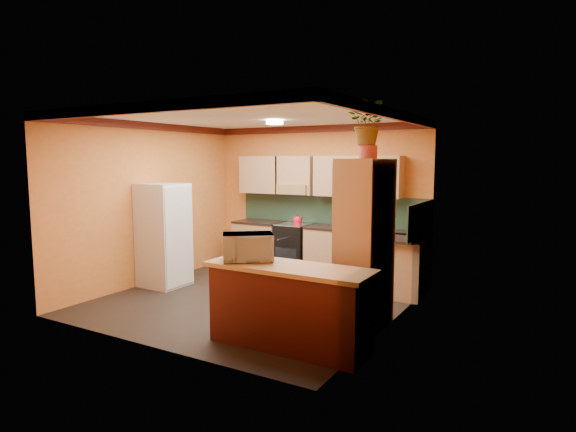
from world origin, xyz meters
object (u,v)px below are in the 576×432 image
object	(u,v)px
microwave	(248,247)
fridge	(164,235)
pantry	(365,244)
breakfast_bar	(289,309)
stove	(294,249)
base_cabinets_back	(324,253)

from	to	relation	value
microwave	fridge	bearing A→B (deg)	115.65
pantry	fridge	bearing A→B (deg)	176.46
pantry	breakfast_bar	world-z (taller)	pantry
fridge	stove	bearing A→B (deg)	52.70
pantry	microwave	bearing A→B (deg)	-134.52
fridge	base_cabinets_back	bearing A→B (deg)	42.35
base_cabinets_back	stove	world-z (taller)	stove
base_cabinets_back	microwave	world-z (taller)	microwave
stove	breakfast_bar	distance (m)	3.56
fridge	breakfast_bar	distance (m)	3.39
fridge	microwave	distance (m)	2.88
breakfast_bar	microwave	bearing A→B (deg)	180.00
stove	microwave	world-z (taller)	microwave
pantry	microwave	size ratio (longest dim) A/B	3.69
fridge	pantry	world-z (taller)	pantry
stove	fridge	bearing A→B (deg)	-127.30
base_cabinets_back	stove	bearing A→B (deg)	-180.00
stove	breakfast_bar	size ratio (longest dim) A/B	0.51
fridge	microwave	world-z (taller)	fridge
base_cabinets_back	stove	xyz separation A→B (m)	(-0.62, -0.00, 0.02)
pantry	microwave	world-z (taller)	pantry
fridge	breakfast_bar	xyz separation A→B (m)	(3.12, -1.27, -0.41)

